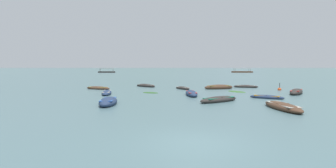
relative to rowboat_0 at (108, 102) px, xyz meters
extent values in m
plane|color=slate|center=(4.65, 1489.33, -0.22)|extent=(6000.00, 6000.00, 0.00)
cone|color=slate|center=(-884.82, 1816.46, 94.22)|extent=(813.17, 813.17, 188.87)
cone|color=#56665B|center=(-15.22, 2155.03, 269.52)|extent=(1805.15, 1805.15, 539.48)
cone|color=slate|center=(902.33, 2009.68, 171.06)|extent=(1381.24, 1381.24, 342.57)
ellipsoid|color=navy|center=(0.00, 0.00, -0.01)|extent=(1.45, 3.88, 0.71)
cube|color=#28519E|center=(0.00, 0.00, 0.20)|extent=(1.04, 2.79, 0.05)
cube|color=navy|center=(0.00, 0.00, 0.25)|extent=(0.89, 0.11, 0.04)
ellipsoid|color=navy|center=(-1.15, 7.77, -0.06)|extent=(1.28, 4.19, 0.53)
cube|color=#B7B2A3|center=(-1.15, 7.77, 0.10)|extent=(0.92, 3.02, 0.05)
cube|color=navy|center=(-1.15, 7.77, 0.15)|extent=(0.70, 0.12, 0.04)
ellipsoid|color=#2D2826|center=(8.13, 13.03, -0.08)|extent=(2.00, 3.10, 0.46)
cube|color=#B7B2A3|center=(8.13, 13.03, 0.06)|extent=(1.44, 2.23, 0.05)
cube|color=#2D2826|center=(8.13, 13.03, 0.11)|extent=(0.54, 0.31, 0.04)
ellipsoid|color=#2D2826|center=(17.66, 14.69, -0.07)|extent=(3.52, 2.22, 0.48)
cube|color=#B7B2A3|center=(17.66, 14.69, 0.07)|extent=(2.53, 1.60, 0.05)
cube|color=#2D2826|center=(17.66, 14.69, 0.12)|extent=(0.33, 0.62, 0.04)
ellipsoid|color=#4C3323|center=(12.44, -3.60, -0.04)|extent=(1.44, 4.60, 0.59)
cube|color=#B7B2A3|center=(12.44, -3.60, 0.13)|extent=(1.04, 3.31, 0.05)
cube|color=#4C3323|center=(12.44, -3.60, 0.18)|extent=(0.86, 0.11, 0.04)
ellipsoid|color=navy|center=(7.81, 5.58, -0.03)|extent=(1.41, 4.33, 0.65)
cube|color=#B22D28|center=(7.81, 5.58, 0.17)|extent=(1.02, 3.11, 0.05)
cube|color=navy|center=(7.81, 5.58, 0.22)|extent=(0.76, 0.13, 0.04)
ellipsoid|color=#4C3323|center=(-3.12, 14.20, -0.07)|extent=(3.78, 2.88, 0.49)
cube|color=olive|center=(-3.12, 14.20, 0.07)|extent=(2.72, 2.08, 0.05)
cube|color=#4C3323|center=(-3.12, 14.20, 0.12)|extent=(0.45, 0.66, 0.04)
ellipsoid|color=#2D2826|center=(19.64, 5.83, -0.01)|extent=(3.83, 4.21, 0.69)
cube|color=#B22D28|center=(19.64, 5.83, 0.20)|extent=(2.76, 3.03, 0.05)
cube|color=#2D2826|center=(19.64, 5.83, 0.25)|extent=(0.66, 0.58, 0.04)
ellipsoid|color=#2D2826|center=(3.30, 17.62, -0.05)|extent=(3.28, 3.46, 0.56)
cube|color=#B7B2A3|center=(3.30, 17.62, 0.11)|extent=(2.36, 2.49, 0.05)
cube|color=#2D2826|center=(3.30, 17.62, 0.16)|extent=(0.52, 0.49, 0.04)
ellipsoid|color=#2D2826|center=(9.19, 0.66, -0.05)|extent=(4.29, 3.19, 0.58)
cube|color=#197A56|center=(9.19, 0.66, 0.13)|extent=(3.09, 2.29, 0.05)
cube|color=#2D2826|center=(9.19, 0.66, 0.18)|extent=(0.48, 0.74, 0.04)
ellipsoid|color=#4C3323|center=(13.08, 12.88, 0.00)|extent=(4.36, 2.03, 0.74)
cube|color=olive|center=(13.08, 12.88, 0.23)|extent=(3.14, 1.46, 0.05)
cube|color=#4C3323|center=(13.08, 12.88, 0.28)|extent=(0.24, 0.87, 0.04)
ellipsoid|color=navy|center=(14.37, 2.29, -0.10)|extent=(2.99, 2.59, 0.41)
cube|color=orange|center=(14.37, 2.29, 0.03)|extent=(2.15, 1.86, 0.05)
cube|color=navy|center=(14.37, 2.29, 0.08)|extent=(0.43, 0.52, 0.04)
cube|color=#2D2826|center=(-15.33, 116.14, 0.05)|extent=(8.95, 3.38, 0.90)
cylinder|color=#4C4742|center=(-18.59, 114.85, 1.18)|extent=(0.10, 0.10, 1.80)
cylinder|color=#4C4742|center=(-18.73, 117.00, 1.18)|extent=(0.10, 0.10, 1.80)
cylinder|color=#4C4742|center=(-11.92, 115.28, 1.18)|extent=(0.10, 0.10, 1.80)
cylinder|color=#4C4742|center=(-12.06, 117.42, 1.18)|extent=(0.10, 0.10, 1.80)
cube|color=#9E998E|center=(-15.33, 116.14, 2.08)|extent=(7.52, 2.84, 0.12)
cube|color=brown|center=(57.62, 111.95, 0.05)|extent=(11.15, 5.51, 0.90)
cylinder|color=#4C4742|center=(53.38, 110.99, 1.18)|extent=(0.10, 0.10, 1.80)
cylinder|color=#4C4742|center=(53.81, 114.04, 1.18)|extent=(0.10, 0.10, 1.80)
cylinder|color=#4C4742|center=(61.42, 109.85, 1.18)|extent=(0.10, 0.10, 1.80)
cylinder|color=#4C4742|center=(61.85, 112.91, 1.18)|extent=(0.10, 0.10, 1.80)
cube|color=beige|center=(57.62, 111.95, 2.08)|extent=(9.37, 4.63, 0.12)
sphere|color=#DB4C1E|center=(20.19, 10.16, -0.13)|extent=(0.46, 0.46, 0.46)
cylinder|color=black|center=(20.19, 10.16, 0.28)|extent=(0.06, 0.06, 0.82)
ellipsoid|color=#38662D|center=(14.01, 8.88, -0.22)|extent=(2.21, 3.01, 0.14)
ellipsoid|color=#2D5628|center=(3.66, 8.74, -0.22)|extent=(2.42, 2.45, 0.14)
camera|label=1|loc=(2.55, -20.09, 2.73)|focal=26.90mm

